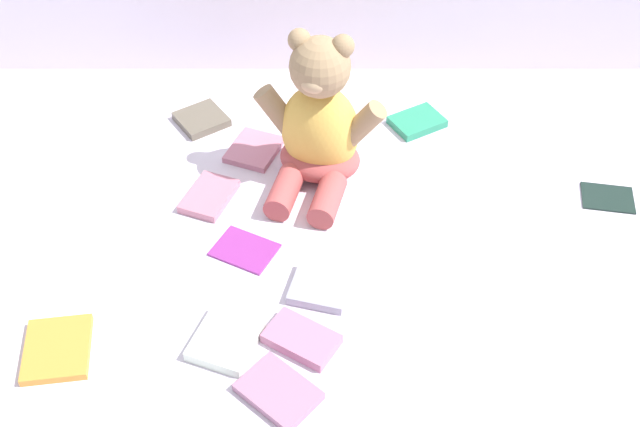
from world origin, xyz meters
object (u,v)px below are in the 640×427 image
book_case_7 (278,392)px  book_case_8 (608,198)px  book_case_2 (255,149)px  book_case_4 (202,119)px  book_case_6 (225,340)px  book_case_3 (301,339)px  book_case_5 (245,249)px  book_case_1 (418,122)px  book_case_0 (322,288)px  teddy_bear (319,127)px  book_case_10 (209,196)px  book_case_9 (57,348)px

book_case_7 → book_case_8: book_case_7 is taller
book_case_2 → book_case_4: bearing=161.6°
book_case_6 → book_case_7: bearing=153.8°
book_case_8 → book_case_4: bearing=-96.7°
book_case_3 → book_case_5: size_ratio=1.06×
book_case_1 → book_case_2: bearing=74.8°
book_case_4 → book_case_6: 0.58m
book_case_2 → book_case_5: 0.27m
book_case_3 → book_case_1: bearing=8.9°
book_case_1 → book_case_5: bearing=107.0°
book_case_0 → book_case_1: 0.49m
teddy_bear → book_case_3: (-0.03, -0.40, -0.10)m
book_case_0 → book_case_7: bearing=176.6°
book_case_1 → book_case_4: (-0.45, 0.01, -0.00)m
book_case_0 → book_case_10: (-0.21, 0.22, -0.00)m
teddy_bear → book_case_7: (-0.06, -0.50, -0.11)m
book_case_7 → book_case_8: size_ratio=1.19×
book_case_4 → book_case_9: (-0.16, -0.58, -0.00)m
book_case_0 → book_case_1: bearing=-9.3°
book_case_0 → book_case_9: bearing=121.2°
book_case_4 → book_case_5: bearing=-16.7°
book_case_7 → book_case_3: bearing=22.2°
book_case_5 → book_case_1: bearing=163.9°
book_case_10 → book_case_0: bearing=-25.5°
book_case_8 → book_case_3: bearing=-50.0°
book_case_7 → book_case_4: bearing=57.0°
book_case_5 → book_case_6: (-0.02, -0.20, 0.00)m
book_case_3 → book_case_8: 0.66m
book_case_0 → book_case_9: 0.43m
book_case_0 → book_case_5: bearing=70.5°
book_case_5 → book_case_6: book_case_6 is taller
book_case_1 → book_case_5: book_case_1 is taller
book_case_4 → book_case_1: bearing=54.7°
book_case_7 → book_case_8: (0.60, 0.43, -0.00)m
book_case_7 → book_case_9: bearing=118.7°
teddy_bear → book_case_7: teddy_bear is taller
book_case_4 → book_case_5: size_ratio=0.88×
teddy_bear → book_case_6: 0.44m
book_case_8 → book_case_9: 1.01m
book_case_4 → book_case_7: size_ratio=0.82×
book_case_7 → book_case_9: same height
book_case_7 → book_case_10: book_case_10 is taller
book_case_7 → book_case_10: (-0.15, 0.42, 0.00)m
book_case_1 → book_case_10: size_ratio=0.94×
book_case_5 → book_case_3: bearing=54.6°
book_case_4 → book_case_7: (0.19, -0.66, -0.00)m
book_case_2 → book_case_8: 0.69m
book_case_0 → book_case_2: size_ratio=0.88×
book_case_5 → book_case_9: bearing=-25.2°
book_case_1 → book_case_8: (0.34, -0.23, -0.00)m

